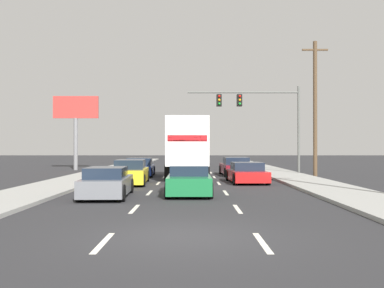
{
  "coord_description": "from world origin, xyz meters",
  "views": [
    {
      "loc": [
        0.2,
        -9.91,
        2.05
      ],
      "look_at": [
        0.12,
        10.91,
        2.19
      ],
      "focal_mm": 40.32,
      "sensor_mm": 36.0,
      "label": 1
    }
  ],
  "objects_px": {
    "car_yellow": "(132,173)",
    "car_green": "(191,181)",
    "box_truck": "(188,146)",
    "car_blue": "(141,168)",
    "car_red": "(248,173)",
    "car_maroon": "(237,167)",
    "traffic_signal_mast": "(254,107)",
    "utility_pole_mid": "(317,107)",
    "roadside_billboard": "(78,117)",
    "car_gray": "(109,183)"
  },
  "relations": [
    {
      "from": "car_blue",
      "to": "traffic_signal_mast",
      "type": "height_order",
      "value": "traffic_signal_mast"
    },
    {
      "from": "car_red",
      "to": "utility_pole_mid",
      "type": "height_order",
      "value": "utility_pole_mid"
    },
    {
      "from": "car_gray",
      "to": "utility_pole_mid",
      "type": "xyz_separation_m",
      "value": [
        12.07,
        12.52,
        4.28
      ]
    },
    {
      "from": "traffic_signal_mast",
      "to": "roadside_billboard",
      "type": "height_order",
      "value": "traffic_signal_mast"
    },
    {
      "from": "car_blue",
      "to": "utility_pole_mid",
      "type": "distance_m",
      "value": 13.02
    },
    {
      "from": "car_blue",
      "to": "car_green",
      "type": "xyz_separation_m",
      "value": [
        3.55,
        -11.58,
        0.02
      ]
    },
    {
      "from": "car_yellow",
      "to": "traffic_signal_mast",
      "type": "xyz_separation_m",
      "value": [
        8.3,
        11.08,
        4.62
      ]
    },
    {
      "from": "car_green",
      "to": "roadside_billboard",
      "type": "distance_m",
      "value": 22.46
    },
    {
      "from": "box_truck",
      "to": "car_green",
      "type": "relative_size",
      "value": 1.77
    },
    {
      "from": "car_yellow",
      "to": "car_green",
      "type": "relative_size",
      "value": 1.05
    },
    {
      "from": "car_gray",
      "to": "car_maroon",
      "type": "height_order",
      "value": "car_maroon"
    },
    {
      "from": "car_gray",
      "to": "car_green",
      "type": "relative_size",
      "value": 0.97
    },
    {
      "from": "utility_pole_mid",
      "to": "car_maroon",
      "type": "bearing_deg",
      "value": 171.96
    },
    {
      "from": "traffic_signal_mast",
      "to": "roadside_billboard",
      "type": "xyz_separation_m",
      "value": [
        -15.25,
        3.41,
        -0.56
      ]
    },
    {
      "from": "car_green",
      "to": "car_red",
      "type": "distance_m",
      "value": 6.83
    },
    {
      "from": "car_green",
      "to": "car_yellow",
      "type": "bearing_deg",
      "value": 122.61
    },
    {
      "from": "car_yellow",
      "to": "box_truck",
      "type": "bearing_deg",
      "value": 52.13
    },
    {
      "from": "car_yellow",
      "to": "utility_pole_mid",
      "type": "xyz_separation_m",
      "value": [
        12.0,
        6.34,
        4.24
      ]
    },
    {
      "from": "car_yellow",
      "to": "box_truck",
      "type": "height_order",
      "value": "box_truck"
    },
    {
      "from": "car_green",
      "to": "car_red",
      "type": "relative_size",
      "value": 1.01
    },
    {
      "from": "car_red",
      "to": "traffic_signal_mast",
      "type": "xyz_separation_m",
      "value": [
        1.78,
        10.17,
        4.7
      ]
    },
    {
      "from": "car_green",
      "to": "roadside_billboard",
      "type": "xyz_separation_m",
      "value": [
        -10.2,
        19.59,
        4.09
      ]
    },
    {
      "from": "car_blue",
      "to": "car_red",
      "type": "relative_size",
      "value": 0.95
    },
    {
      "from": "car_gray",
      "to": "box_truck",
      "type": "bearing_deg",
      "value": 72.84
    },
    {
      "from": "utility_pole_mid",
      "to": "roadside_billboard",
      "type": "relative_size",
      "value": 1.44
    },
    {
      "from": "car_blue",
      "to": "car_gray",
      "type": "xyz_separation_m",
      "value": [
        0.22,
        -12.67,
        0.01
      ]
    },
    {
      "from": "car_green",
      "to": "car_maroon",
      "type": "relative_size",
      "value": 0.92
    },
    {
      "from": "car_maroon",
      "to": "car_red",
      "type": "xyz_separation_m",
      "value": [
        0.02,
        -6.2,
        -0.06
      ]
    },
    {
      "from": "box_truck",
      "to": "car_green",
      "type": "bearing_deg",
      "value": -88.61
    },
    {
      "from": "car_yellow",
      "to": "car_maroon",
      "type": "distance_m",
      "value": 9.63
    },
    {
      "from": "car_gray",
      "to": "car_maroon",
      "type": "distance_m",
      "value": 14.83
    },
    {
      "from": "traffic_signal_mast",
      "to": "car_yellow",
      "type": "bearing_deg",
      "value": -126.84
    },
    {
      "from": "car_gray",
      "to": "box_truck",
      "type": "relative_size",
      "value": 0.55
    },
    {
      "from": "car_maroon",
      "to": "traffic_signal_mast",
      "type": "height_order",
      "value": "traffic_signal_mast"
    },
    {
      "from": "car_yellow",
      "to": "car_gray",
      "type": "height_order",
      "value": "car_yellow"
    },
    {
      "from": "car_gray",
      "to": "roadside_billboard",
      "type": "relative_size",
      "value": 0.64
    },
    {
      "from": "car_yellow",
      "to": "car_red",
      "type": "bearing_deg",
      "value": 7.98
    },
    {
      "from": "car_yellow",
      "to": "car_red",
      "type": "distance_m",
      "value": 6.58
    },
    {
      "from": "box_truck",
      "to": "utility_pole_mid",
      "type": "distance_m",
      "value": 9.67
    },
    {
      "from": "car_yellow",
      "to": "car_green",
      "type": "bearing_deg",
      "value": -57.39
    },
    {
      "from": "car_red",
      "to": "car_gray",
      "type": "bearing_deg",
      "value": -132.9
    },
    {
      "from": "car_blue",
      "to": "car_maroon",
      "type": "distance_m",
      "value": 6.82
    },
    {
      "from": "car_blue",
      "to": "car_gray",
      "type": "height_order",
      "value": "car_blue"
    },
    {
      "from": "car_green",
      "to": "car_maroon",
      "type": "distance_m",
      "value": 12.63
    },
    {
      "from": "car_yellow",
      "to": "car_green",
      "type": "distance_m",
      "value": 6.04
    },
    {
      "from": "car_yellow",
      "to": "traffic_signal_mast",
      "type": "relative_size",
      "value": 0.5
    },
    {
      "from": "car_blue",
      "to": "car_red",
      "type": "distance_m",
      "value": 8.81
    },
    {
      "from": "car_yellow",
      "to": "box_truck",
      "type": "relative_size",
      "value": 0.59
    },
    {
      "from": "car_yellow",
      "to": "car_gray",
      "type": "relative_size",
      "value": 1.08
    },
    {
      "from": "roadside_billboard",
      "to": "car_gray",
      "type": "bearing_deg",
      "value": -71.62
    }
  ]
}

